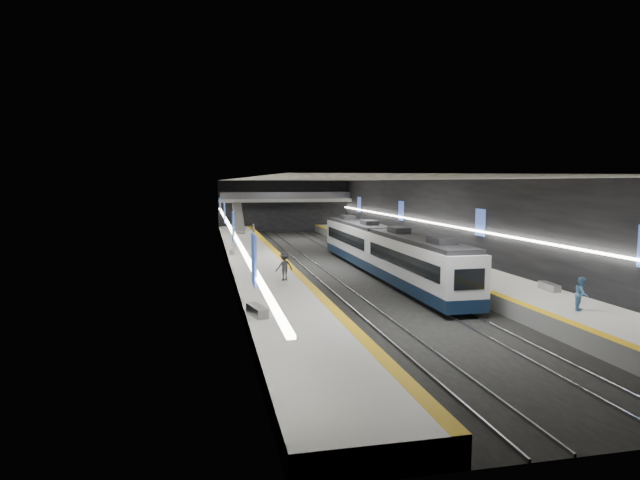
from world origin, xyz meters
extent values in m
plane|color=black|center=(0.00, 0.00, 0.00)|extent=(70.00, 70.00, 0.00)
cube|color=beige|center=(0.00, 0.00, 8.00)|extent=(20.00, 70.00, 0.04)
cube|color=black|center=(-10.00, 0.00, 4.00)|extent=(0.04, 70.00, 8.00)
cube|color=black|center=(10.00, 0.00, 4.00)|extent=(0.04, 70.00, 8.00)
cube|color=black|center=(0.00, 35.00, 4.00)|extent=(20.00, 0.04, 8.00)
cube|color=black|center=(0.00, -35.00, 4.00)|extent=(20.00, 0.04, 8.00)
cube|color=slate|center=(-7.50, 0.00, 0.50)|extent=(5.00, 70.00, 1.00)
cube|color=#B2B2AD|center=(-7.50, 0.00, 1.01)|extent=(5.00, 70.00, 0.02)
cube|color=#EAAD0C|center=(-5.30, 0.00, 1.02)|extent=(0.60, 70.00, 0.02)
cube|color=slate|center=(7.50, 0.00, 0.50)|extent=(5.00, 70.00, 1.00)
cube|color=#B2B2AD|center=(7.50, 0.00, 1.01)|extent=(5.00, 70.00, 0.02)
cube|color=#EAAD0C|center=(5.30, 0.00, 1.02)|extent=(0.60, 70.00, 0.02)
cube|color=gray|center=(-3.22, 0.00, 0.06)|extent=(0.08, 70.00, 0.12)
cube|color=gray|center=(-1.78, 0.00, 0.06)|extent=(0.08, 70.00, 0.12)
cube|color=gray|center=(1.78, 0.00, 0.06)|extent=(0.08, 70.00, 0.12)
cube|color=gray|center=(3.22, 0.00, 0.06)|extent=(0.08, 70.00, 0.12)
cube|color=#0F2039|center=(2.50, -12.94, 0.75)|extent=(2.65, 15.00, 0.80)
cube|color=white|center=(2.50, -12.94, 2.40)|extent=(2.65, 15.00, 2.50)
cube|color=black|center=(2.50, -12.94, 3.80)|extent=(2.44, 14.25, 0.30)
cube|color=black|center=(2.50, -12.94, 2.45)|extent=(2.69, 13.20, 1.00)
cube|color=black|center=(2.50, -20.46, 2.35)|extent=(1.85, 0.05, 1.20)
cube|color=#0F2039|center=(2.50, 2.06, 0.75)|extent=(2.65, 15.00, 0.80)
cube|color=white|center=(2.50, 2.06, 2.40)|extent=(2.65, 15.00, 2.50)
cube|color=black|center=(2.50, 2.06, 3.80)|extent=(2.44, 14.25, 0.30)
cube|color=black|center=(2.50, 2.06, 2.45)|extent=(2.69, 13.20, 1.00)
cube|color=black|center=(2.50, -5.46, 2.35)|extent=(1.85, 0.05, 1.20)
cube|color=#3A56B0|center=(-9.92, -25.00, 4.50)|extent=(0.10, 1.50, 2.20)
cube|color=#3A56B0|center=(-9.92, -8.00, 4.50)|extent=(0.10, 1.50, 2.20)
cube|color=#3A56B0|center=(-9.92, 10.00, 4.50)|extent=(0.10, 1.50, 2.20)
cube|color=#3A56B0|center=(-9.92, 27.00, 4.50)|extent=(0.10, 1.50, 2.20)
cube|color=#3A56B0|center=(9.92, -8.00, 4.50)|extent=(0.10, 1.50, 2.20)
cube|color=#3A56B0|center=(9.92, 10.00, 4.50)|extent=(0.10, 1.50, 2.20)
cube|color=#3A56B0|center=(9.92, 27.00, 4.50)|extent=(0.10, 1.50, 2.20)
cube|color=white|center=(-9.80, 0.00, 3.80)|extent=(0.25, 68.60, 0.12)
cube|color=white|center=(9.80, 0.00, 3.80)|extent=(0.25, 68.60, 0.12)
cube|color=gray|center=(0.00, 33.00, 5.00)|extent=(20.00, 3.00, 0.50)
cube|color=#47474C|center=(0.00, 31.55, 5.75)|extent=(19.60, 0.08, 1.00)
cube|color=#99999E|center=(-7.50, 26.00, 2.90)|extent=(1.20, 7.50, 3.92)
cube|color=#99999E|center=(-9.43, -20.80, 1.25)|extent=(1.00, 2.11, 0.50)
cube|color=#99999E|center=(-9.50, 3.34, 1.20)|extent=(0.53, 1.64, 0.39)
cube|color=#99999E|center=(9.14, -18.29, 1.23)|extent=(0.69, 1.90, 0.46)
cube|color=#99999E|center=(9.30, 23.44, 1.22)|extent=(0.69, 1.85, 0.44)
imported|color=#B64445|center=(5.86, 3.80, 1.86)|extent=(0.59, 0.72, 1.72)
imported|color=#5487B6|center=(7.43, -23.38, 1.90)|extent=(1.10, 1.09, 1.79)
imported|color=#BBB5AB|center=(-6.10, 18.92, 1.79)|extent=(0.44, 0.94, 1.57)
imported|color=#3B3A42|center=(-6.67, -11.49, 1.98)|extent=(1.43, 1.08, 1.96)
camera|label=1|loc=(-11.89, -47.55, 7.79)|focal=30.00mm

